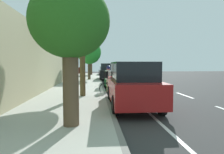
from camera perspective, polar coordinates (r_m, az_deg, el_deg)
ground at (r=16.68m, az=2.41°, el=-2.77°), size 67.83×67.83×0.00m
sidewalk at (r=16.59m, az=-9.63°, el=-2.60°), size 3.77×42.39×0.14m
curb_edge at (r=16.55m, az=-2.83°, el=-2.57°), size 0.16×42.39×0.14m
lane_stripe_centre at (r=18.54m, az=12.08°, el=-2.18°), size 0.14×40.00×0.01m
lane_stripe_bike_edge at (r=16.67m, az=2.23°, el=-2.75°), size 0.12×42.39×0.01m
building_facade at (r=16.80m, az=-17.00°, el=4.15°), size 0.50×42.39×4.12m
parked_sedan_grey_nearest at (r=33.03m, az=-2.12°, el=1.77°), size 2.03×4.49×1.52m
parked_suv_black_second at (r=23.66m, az=-1.18°, el=1.65°), size 2.12×4.77×1.99m
parked_pickup_green_mid at (r=16.80m, az=1.12°, el=0.37°), size 2.22×5.39×1.95m
parked_suv_red_far at (r=8.63m, az=5.85°, el=-2.04°), size 2.03×4.73×1.99m
bicycle_at_curb at (r=12.56m, az=-0.03°, el=-3.19°), size 1.67×0.67×0.76m
cyclist_with_backpack at (r=12.91m, az=-1.17°, el=0.26°), size 0.52×0.55×1.80m
street_tree_near_cyclist at (r=33.10m, az=-6.18°, el=5.82°), size 2.75×2.75×4.11m
street_tree_mid_block at (r=22.79m, az=-6.74°, el=7.20°), size 2.77×2.77×4.53m
street_tree_far_end at (r=11.04m, az=-8.74°, el=14.38°), size 2.68×2.68×5.16m
street_tree_corner at (r=5.73m, az=-12.21°, el=14.98°), size 2.24×2.24×3.99m
pedestrian_on_phone at (r=18.98m, az=-8.94°, el=1.37°), size 0.59×0.34×1.72m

